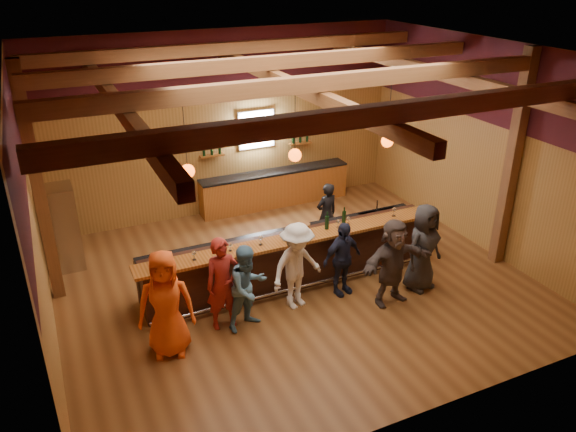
{
  "coord_description": "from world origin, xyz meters",
  "views": [
    {
      "loc": [
        -4.18,
        -8.77,
        6.0
      ],
      "look_at": [
        0.0,
        0.3,
        1.35
      ],
      "focal_mm": 35.0,
      "sensor_mm": 36.0,
      "label": 1
    }
  ],
  "objects": [
    {
      "name": "room",
      "position": [
        0.0,
        0.06,
        3.21
      ],
      "size": [
        9.04,
        9.0,
        4.52
      ],
      "color": "brown",
      "rests_on": "ground"
    },
    {
      "name": "bar_counter",
      "position": [
        0.02,
        0.15,
        0.52
      ],
      "size": [
        6.3,
        1.07,
        1.11
      ],
      "color": "black",
      "rests_on": "ground"
    },
    {
      "name": "back_bar_cabinet",
      "position": [
        1.2,
        3.72,
        0.48
      ],
      "size": [
        4.0,
        0.52,
        0.95
      ],
      "color": "brown",
      "rests_on": "ground"
    },
    {
      "name": "window",
      "position": [
        0.8,
        3.95,
        2.05
      ],
      "size": [
        0.95,
        0.09,
        0.95
      ],
      "color": "silver",
      "rests_on": "room"
    },
    {
      "name": "framed_pictures",
      "position": [
        1.67,
        3.94,
        2.1
      ],
      "size": [
        5.35,
        0.05,
        0.45
      ],
      "color": "black",
      "rests_on": "room"
    },
    {
      "name": "wine_shelves",
      "position": [
        0.8,
        3.88,
        1.62
      ],
      "size": [
        3.0,
        0.18,
        0.3
      ],
      "color": "brown",
      "rests_on": "room"
    },
    {
      "name": "pendant_lights",
      "position": [
        0.0,
        0.0,
        2.71
      ],
      "size": [
        4.24,
        0.24,
        1.37
      ],
      "color": "black",
      "rests_on": "room"
    },
    {
      "name": "stainless_fridge",
      "position": [
        -4.1,
        2.6,
        0.9
      ],
      "size": [
        0.7,
        0.7,
        1.8
      ],
      "primitive_type": "cube",
      "color": "silver",
      "rests_on": "ground"
    },
    {
      "name": "customer_orange",
      "position": [
        -2.8,
        -1.1,
        0.93
      ],
      "size": [
        1.04,
        0.81,
        1.87
      ],
      "primitive_type": "imported",
      "rotation": [
        0.0,
        0.0,
        -0.27
      ],
      "color": "#F85417",
      "rests_on": "ground"
    },
    {
      "name": "customer_redvest",
      "position": [
        -1.73,
        -0.79,
        0.86
      ],
      "size": [
        0.64,
        0.43,
        1.71
      ],
      "primitive_type": "imported",
      "rotation": [
        0.0,
        0.0,
        0.02
      ],
      "color": "maroon",
      "rests_on": "ground"
    },
    {
      "name": "customer_denim",
      "position": [
        -1.35,
        -0.98,
        0.79
      ],
      "size": [
        0.91,
        0.8,
        1.59
      ],
      "primitive_type": "imported",
      "rotation": [
        0.0,
        0.0,
        0.29
      ],
      "color": "#5588AB",
      "rests_on": "ground"
    },
    {
      "name": "customer_white",
      "position": [
        -0.31,
        -0.77,
        0.85
      ],
      "size": [
        1.23,
        0.91,
        1.7
      ],
      "primitive_type": "imported",
      "rotation": [
        0.0,
        0.0,
        0.28
      ],
      "color": "white",
      "rests_on": "ground"
    },
    {
      "name": "customer_navy",
      "position": [
        0.66,
        -0.72,
        0.75
      ],
      "size": [
        0.93,
        0.52,
        1.5
      ],
      "primitive_type": "imported",
      "rotation": [
        0.0,
        0.0,
        0.19
      ],
      "color": "#1C2138",
      "rests_on": "ground"
    },
    {
      "name": "customer_brown",
      "position": [
        1.37,
        -1.38,
        0.85
      ],
      "size": [
        1.62,
        0.66,
        1.71
      ],
      "primitive_type": "imported",
      "rotation": [
        0.0,
        0.0,
        0.1
      ],
      "color": "#4C3F3C",
      "rests_on": "ground"
    },
    {
      "name": "customer_dark",
      "position": [
        2.18,
        -1.19,
        0.89
      ],
      "size": [
        0.98,
        0.76,
        1.78
      ],
      "primitive_type": "imported",
      "rotation": [
        0.0,
        0.0,
        0.24
      ],
      "color": "#29282B",
      "rests_on": "ground"
    },
    {
      "name": "bartender",
      "position": [
        1.37,
        1.22,
        0.74
      ],
      "size": [
        0.58,
        0.43,
        1.48
      ],
      "primitive_type": "imported",
      "rotation": [
        0.0,
        0.0,
        3.28
      ],
      "color": "black",
      "rests_on": "ground"
    },
    {
      "name": "ice_bucket",
      "position": [
        0.16,
        -0.12,
        1.22
      ],
      "size": [
        0.2,
        0.2,
        0.22
      ],
      "primitive_type": "cylinder",
      "color": "brown",
      "rests_on": "bar_counter"
    },
    {
      "name": "bottle_a",
      "position": [
        0.66,
        -0.1,
        1.25
      ],
      "size": [
        0.08,
        0.08,
        0.37
      ],
      "color": "black",
      "rests_on": "bar_counter"
    },
    {
      "name": "bottle_b",
      "position": [
        1.08,
        -0.03,
        1.25
      ],
      "size": [
        0.08,
        0.08,
        0.36
      ],
      "color": "black",
      "rests_on": "bar_counter"
    },
    {
      "name": "glass_a",
      "position": [
        -2.8,
        -0.25,
        1.24
      ],
      "size": [
        0.08,
        0.08,
        0.18
      ],
      "color": "silver",
      "rests_on": "bar_counter"
    },
    {
      "name": "glass_b",
      "position": [
        -2.06,
        -0.21,
        1.24
      ],
      "size": [
        0.08,
        0.08,
        0.18
      ],
      "color": "silver",
      "rests_on": "bar_counter"
    },
    {
      "name": "glass_c",
      "position": [
        -1.37,
        -0.16,
        1.23
      ],
      "size": [
        0.08,
        0.08,
        0.17
      ],
      "color": "silver",
      "rests_on": "bar_counter"
    },
    {
      "name": "glass_d",
      "position": [
        -0.78,
        -0.18,
        1.25
      ],
      "size": [
        0.09,
        0.09,
        0.19
      ],
      "color": "silver",
      "rests_on": "bar_counter"
    },
    {
      "name": "glass_e",
      "position": [
        -0.31,
        -0.21,
        1.25
      ],
      "size": [
        0.09,
        0.09,
        0.2
      ],
      "color": "silver",
      "rests_on": "bar_counter"
    },
    {
      "name": "glass_f",
      "position": [
        0.89,
        -0.14,
        1.24
      ],
      "size": [
        0.08,
        0.08,
        0.18
      ],
      "color": "silver",
      "rests_on": "bar_counter"
    },
    {
      "name": "glass_g",
      "position": [
        1.15,
        -0.08,
        1.23
      ],
      "size": [
        0.07,
        0.07,
        0.17
      ],
      "color": "silver",
      "rests_on": "bar_counter"
    },
    {
      "name": "glass_h",
      "position": [
        2.2,
        -0.14,
        1.25
      ],
      "size": [
        0.09,
        0.09,
        0.2
      ],
      "color": "silver",
      "rests_on": "bar_counter"
    }
  ]
}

